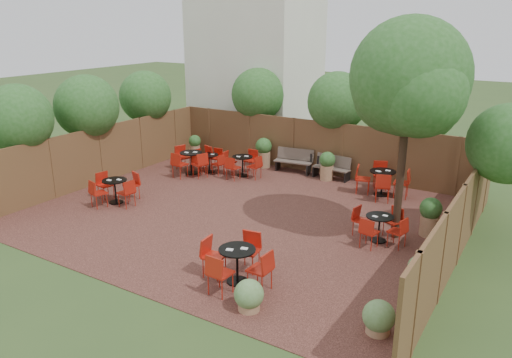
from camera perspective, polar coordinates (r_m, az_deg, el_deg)
The scene contains 13 objects.
ground at distance 14.95m, azimuth -1.38°, elevation -4.08°, with size 80.00×80.00×0.00m, color #354F23.
courtyard_paving at distance 14.94m, azimuth -1.38°, elevation -4.05°, with size 12.00×10.00×0.02m, color #311A14.
fence_back at distance 18.82m, azimuth 6.92°, elevation 3.64°, with size 12.00×0.08×2.00m, color brown.
fence_left at distance 18.44m, azimuth -17.27°, elevation 2.66°, with size 0.08×10.00×2.00m, color brown.
fence_right at distance 12.58m, azimuth 22.27°, elevation -4.92°, with size 0.08×10.00×2.00m, color brown.
neighbour_building at distance 23.08m, azimuth 0.01°, elevation 13.94°, with size 5.00×4.00×8.00m, color silver.
overhang_foliage at distance 17.46m, azimuth 0.02°, elevation 8.24°, with size 15.39×10.62×2.50m.
courtyard_tree at distance 12.86m, azimuth 17.04°, elevation 10.34°, with size 2.98×2.92×5.68m.
park_bench_left at distance 18.94m, azimuth 4.36°, elevation 2.17°, with size 1.48×0.66×0.89m.
park_bench_right at distance 18.31m, azimuth 8.69°, elevation 1.39°, with size 1.40×0.56×0.84m.
bistro_tables at distance 15.92m, azimuth -0.85°, elevation -0.87°, with size 9.55×8.97×0.96m.
planters at distance 17.79m, azimuth 4.74°, elevation 1.52°, with size 10.89×3.87×1.16m.
low_shrubs at distance 10.36m, azimuth 10.01°, elevation -12.96°, with size 3.17×3.56×0.66m.
Camera 1 is at (7.57, -11.61, 5.59)m, focal length 35.00 mm.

